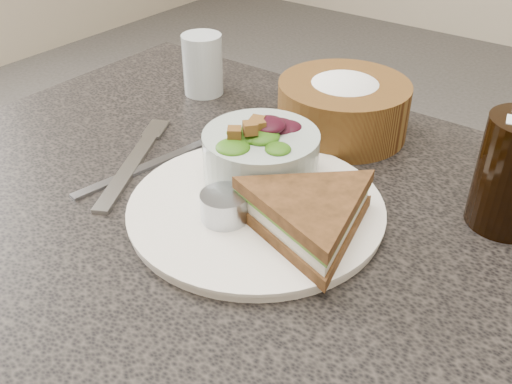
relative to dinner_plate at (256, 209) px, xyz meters
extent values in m
cylinder|color=white|center=(0.00, 0.00, 0.00)|extent=(0.30, 0.30, 0.01)
cylinder|color=#A1A7B0|center=(-0.01, -0.04, 0.02)|extent=(0.06, 0.06, 0.03)
cone|color=orange|center=(0.02, 0.06, 0.02)|extent=(0.09, 0.09, 0.03)
cube|color=#A9AAAB|center=(-0.19, -0.02, 0.00)|extent=(0.11, 0.20, 0.01)
cube|color=#8F929E|center=(-0.18, -0.01, 0.00)|extent=(0.05, 0.21, 0.00)
cylinder|color=silver|center=(-0.28, 0.22, 0.04)|extent=(0.07, 0.07, 0.10)
camera|label=1|loc=(0.32, -0.44, 0.39)|focal=40.00mm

